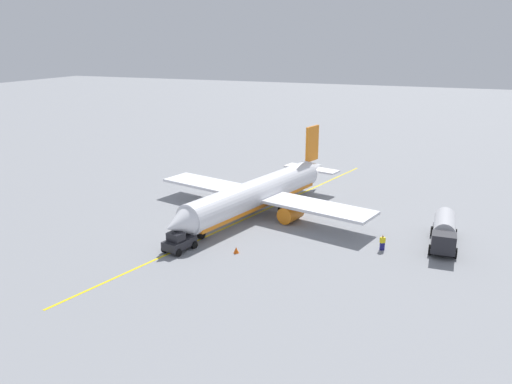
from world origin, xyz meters
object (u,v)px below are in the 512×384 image
(refueling_worker, at_px, (382,243))
(pushback_tug, at_px, (179,242))
(safety_cone_nose, at_px, (236,250))
(fuel_tanker, at_px, (444,230))
(airplane, at_px, (258,194))

(refueling_worker, bearing_deg, pushback_tug, -67.64)
(refueling_worker, xyz_separation_m, safety_cone_nose, (6.65, -14.31, -0.49))
(fuel_tanker, height_order, safety_cone_nose, fuel_tanker)
(pushback_tug, xyz_separation_m, refueling_worker, (-8.35, 20.30, -0.19))
(safety_cone_nose, bearing_deg, pushback_tug, -74.18)
(refueling_worker, bearing_deg, fuel_tanker, 123.03)
(pushback_tug, xyz_separation_m, safety_cone_nose, (-1.70, 6.00, -0.68))
(pushback_tug, relative_size, refueling_worker, 2.30)
(fuel_tanker, distance_m, safety_cone_nose, 22.98)
(airplane, distance_m, refueling_worker, 18.20)
(airplane, bearing_deg, pushback_tug, -12.82)
(fuel_tanker, distance_m, pushback_tug, 29.08)
(fuel_tanker, height_order, pushback_tug, fuel_tanker)
(airplane, xyz_separation_m, fuel_tanker, (2.46, 22.99, -0.93))
(fuel_tanker, bearing_deg, pushback_tug, -65.01)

